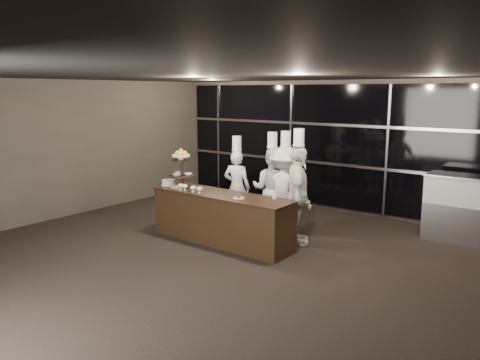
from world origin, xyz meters
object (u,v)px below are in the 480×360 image
Objects in this scene: buffet_counter at (221,218)px; chef_d at (298,195)px; layer_cake at (169,183)px; chef_a at (237,186)px; display_case at (465,205)px; display_stand at (181,166)px; chef_b at (272,188)px; chef_c at (285,190)px.

chef_d is at bearing 33.99° from buffet_counter.
layer_cake is 1.45m from chef_a.
display_case is at bearing 38.46° from buffet_counter.
display_stand is 2.32m from chef_d.
buffet_counter is at bearing -141.54° from display_case.
chef_a is (-4.08, -1.61, 0.12)m from display_case.
display_stand is 1.37m from chef_a.
chef_d is at bearing -28.07° from chef_b.
chef_b is (1.28, 1.23, -0.49)m from display_stand.
chef_c is (0.34, -0.05, 0.02)m from chef_b.
buffet_counter is at bearing -117.31° from chef_c.
chef_c is (1.61, 1.19, -0.47)m from display_stand.
buffet_counter is 1.35× the size of chef_d.
chef_a reaches higher than display_stand.
chef_c is at bearing -7.78° from chef_b.
display_stand is 0.40× the size of chef_a.
display_case is at bearing 28.93° from chef_c.
chef_b is at bearing 77.31° from buffet_counter.
chef_b is (0.84, 0.05, 0.04)m from chef_a.
buffet_counter is at bearing 2.19° from layer_cake.
chef_b is at bearing 43.99° from display_stand.
chef_d is (1.71, -0.41, 0.11)m from chef_a.
chef_c reaches higher than display_stand.
layer_cake is at bearing -149.51° from display_case.
buffet_counter is 1.32m from chef_b.
chef_d is at bearing 18.51° from layer_cake.
chef_d reaches higher than chef_a.
chef_b is at bearing 151.93° from chef_d.
chef_b is at bearing 3.53° from chef_a.
chef_b is at bearing 172.22° from chef_c.
buffet_counter is 1.41× the size of chef_c.
chef_d reaches higher than chef_c.
display_case is (4.82, 2.84, -0.29)m from layer_cake.
layer_cake is 2.05m from chef_b.
chef_d is (2.14, 0.77, -0.42)m from display_stand.
layer_cake reaches higher than buffet_counter.
display_stand is at bearing -148.27° from display_case.
chef_d reaches higher than layer_cake.
chef_a is 1.18m from chef_c.
layer_cake is 0.16× the size of chef_a.
display_stand is at bearing -179.99° from buffet_counter.
chef_d is at bearing -38.10° from chef_c.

